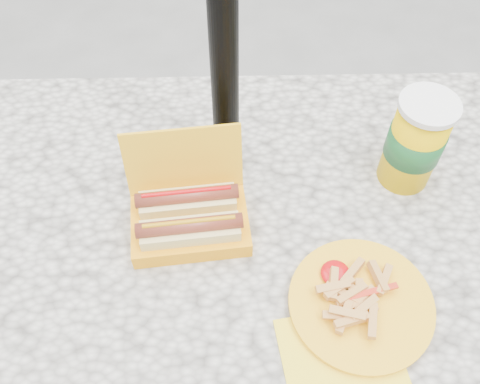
{
  "coord_description": "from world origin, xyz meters",
  "views": [
    {
      "loc": [
        0.01,
        -0.55,
        1.6
      ],
      "look_at": [
        0.02,
        0.03,
        0.8
      ],
      "focal_mm": 40.0,
      "sensor_mm": 36.0,
      "label": 1
    }
  ],
  "objects_px": {
    "umbrella_pole": "(223,10)",
    "hotdog_box": "(189,216)",
    "fries_plate": "(358,307)",
    "soda_cup": "(415,142)"
  },
  "relations": [
    {
      "from": "fries_plate",
      "to": "soda_cup",
      "type": "xyz_separation_m",
      "value": [
        0.13,
        0.29,
        0.09
      ]
    },
    {
      "from": "fries_plate",
      "to": "hotdog_box",
      "type": "bearing_deg",
      "value": 149.17
    },
    {
      "from": "fries_plate",
      "to": "soda_cup",
      "type": "relative_size",
      "value": 1.66
    },
    {
      "from": "fries_plate",
      "to": "soda_cup",
      "type": "bearing_deg",
      "value": 64.9
    },
    {
      "from": "umbrella_pole",
      "to": "fries_plate",
      "type": "bearing_deg",
      "value": -57.81
    },
    {
      "from": "umbrella_pole",
      "to": "soda_cup",
      "type": "bearing_deg",
      "value": -9.69
    },
    {
      "from": "umbrella_pole",
      "to": "hotdog_box",
      "type": "relative_size",
      "value": 9.6
    },
    {
      "from": "soda_cup",
      "to": "fries_plate",
      "type": "bearing_deg",
      "value": -115.1
    },
    {
      "from": "hotdog_box",
      "to": "fries_plate",
      "type": "relative_size",
      "value": 0.68
    },
    {
      "from": "soda_cup",
      "to": "umbrella_pole",
      "type": "bearing_deg",
      "value": 170.31
    }
  ]
}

